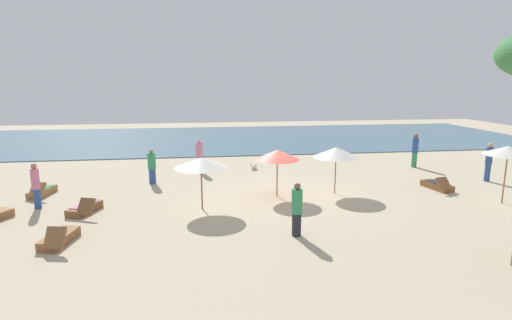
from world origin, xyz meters
TOP-DOWN VIEW (x-y plane):
  - ground_plane at (0.00, 0.00)m, footprint 60.00×60.00m
  - ocean_water at (0.00, 17.00)m, footprint 48.00×16.00m
  - umbrella_0 at (-3.26, -1.46)m, footprint 2.03×2.03m
  - umbrella_1 at (8.75, -2.33)m, footprint 1.85×1.85m
  - umbrella_2 at (-0.09, -0.17)m, footprint 1.89×1.89m
  - umbrella_3 at (2.52, 0.00)m, footprint 1.96×1.96m
  - lounger_0 at (-7.59, -4.21)m, footprint 0.89×1.72m
  - lounger_1 at (-7.61, -1.30)m, footprint 1.12×1.78m
  - lounger_2 at (7.35, -0.07)m, footprint 0.91×1.78m
  - lounger_4 at (-10.07, 1.34)m, footprint 0.82×1.75m
  - person_0 at (8.72, 4.47)m, footprint 0.41×0.41m
  - person_1 at (-0.30, -4.56)m, footprint 0.48×0.48m
  - person_2 at (-3.35, 4.90)m, footprint 0.38×0.38m
  - person_3 at (-5.59, 2.77)m, footprint 0.53×0.53m
  - person_4 at (10.59, 0.98)m, footprint 0.43×0.43m
  - person_5 at (-9.55, -0.49)m, footprint 0.34×0.34m
  - dog at (-0.38, 5.16)m, footprint 0.50×0.62m

SIDE VIEW (x-z plane):
  - ground_plane at x=0.00m, z-range 0.00..0.00m
  - ocean_water at x=0.00m, z-range 0.00..0.06m
  - dog at x=-0.38m, z-range 0.01..0.31m
  - lounger_0 at x=-7.59m, z-range -0.20..0.54m
  - lounger_2 at x=7.35m, z-range -0.16..0.52m
  - lounger_4 at x=-10.07m, z-range -0.17..0.53m
  - lounger_1 at x=-7.61m, z-range -0.18..0.53m
  - person_3 at x=-5.59m, z-range 0.00..1.65m
  - person_1 at x=-0.30m, z-range 0.01..1.74m
  - person_5 at x=-9.55m, z-range 0.02..1.80m
  - person_2 at x=-3.35m, z-range 0.01..1.84m
  - person_0 at x=8.72m, z-range 0.02..1.92m
  - person_4 at x=10.59m, z-range 0.03..1.93m
  - umbrella_2 at x=-0.09m, z-range 0.80..2.81m
  - umbrella_3 at x=2.52m, z-range 0.80..2.84m
  - umbrella_0 at x=-3.26m, z-range 0.81..2.83m
  - umbrella_1 at x=8.75m, z-range 0.98..3.31m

